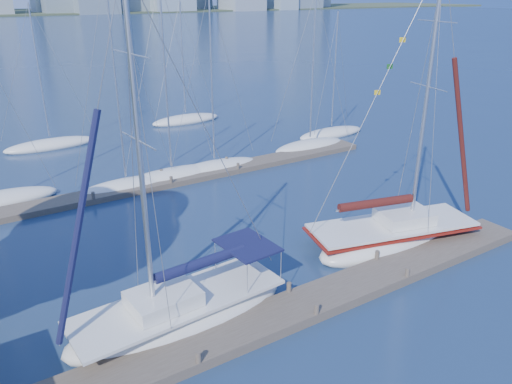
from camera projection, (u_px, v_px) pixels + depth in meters
ground at (302, 310)px, 19.92m from camera, size 700.00×700.00×0.00m
near_dock at (302, 306)px, 19.85m from camera, size 26.00×2.00×0.40m
far_dock at (181, 179)px, 33.37m from camera, size 30.00×1.80×0.36m
sailboat_navy at (179, 301)px, 18.81m from camera, size 8.99×3.47×13.30m
sailboat_maroon at (393, 224)px, 24.91m from camera, size 9.50×5.09×13.96m
bg_boat_1 at (127, 185)px, 32.02m from camera, size 6.32×2.25×13.37m
bg_boat_2 at (172, 175)px, 33.76m from camera, size 7.40×3.51×12.88m
bg_boat_3 at (215, 167)px, 35.36m from camera, size 6.93×2.55×12.34m
bg_boat_4 at (310, 146)px, 40.14m from camera, size 6.90×3.97×12.35m
bg_boat_5 at (331, 133)px, 43.87m from camera, size 6.98×4.65×10.65m
bg_boat_6 at (51, 145)px, 40.52m from camera, size 7.45×3.58×11.41m
bg_boat_7 at (186, 120)px, 48.35m from camera, size 7.20×3.58×11.41m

